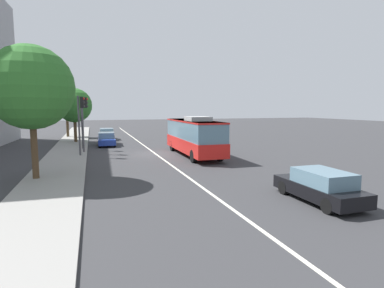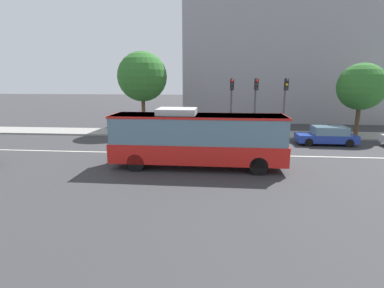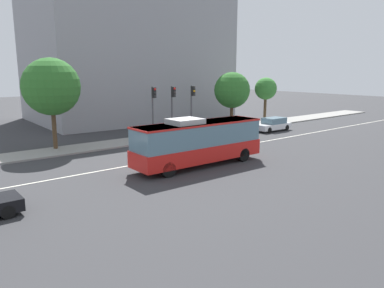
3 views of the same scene
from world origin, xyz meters
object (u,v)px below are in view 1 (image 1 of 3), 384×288
object	(u,v)px
transit_bus	(194,135)
street_tree_kerbside_left	(31,88)
sedan_white	(107,134)
traffic_light_far_corner	(83,114)
sedan_blue	(106,139)
traffic_light_mid_block	(81,115)
street_tree_kerbside_right	(67,107)
sedan_black	(320,186)
traffic_light_near_corner	(84,115)
street_tree_kerbside_centre	(74,105)

from	to	relation	value
transit_bus	street_tree_kerbside_left	size ratio (longest dim) A/B	1.30
sedan_white	traffic_light_far_corner	xyz separation A→B (m)	(-9.51, 2.60, 2.84)
transit_bus	sedan_blue	bearing A→B (deg)	36.03
traffic_light_mid_block	traffic_light_far_corner	distance (m)	4.54
street_tree_kerbside_right	sedan_blue	bearing A→B (deg)	-157.02
street_tree_kerbside_right	traffic_light_mid_block	bearing A→B (deg)	-172.80
traffic_light_mid_block	sedan_black	bearing A→B (deg)	-61.25
traffic_light_near_corner	traffic_light_mid_block	bearing A→B (deg)	-100.59
street_tree_kerbside_left	traffic_light_far_corner	bearing A→B (deg)	-10.53
sedan_white	street_tree_kerbside_left	size ratio (longest dim) A/B	0.59
traffic_light_near_corner	street_tree_kerbside_left	xyz separation A→B (m)	(-10.50, 2.56, 1.77)
transit_bus	street_tree_kerbside_right	world-z (taller)	street_tree_kerbside_right
sedan_blue	traffic_light_near_corner	distance (m)	6.50
sedan_black	street_tree_kerbside_right	size ratio (longest dim) A/B	0.78
sedan_white	street_tree_kerbside_left	xyz separation A→B (m)	(-22.52, 5.02, 4.60)
sedan_black	traffic_light_near_corner	world-z (taller)	traffic_light_near_corner
traffic_light_far_corner	street_tree_kerbside_right	distance (m)	14.30
traffic_light_near_corner	street_tree_kerbside_centre	size ratio (longest dim) A/B	0.80
traffic_light_near_corner	traffic_light_far_corner	xyz separation A→B (m)	(2.51, 0.14, 0.00)
sedan_blue	sedan_white	size ratio (longest dim) A/B	1.00
sedan_white	sedan_black	world-z (taller)	same
sedan_black	traffic_light_near_corner	xyz separation A→B (m)	(18.95, 10.27, 2.84)
sedan_blue	sedan_black	bearing A→B (deg)	19.09
street_tree_kerbside_left	street_tree_kerbside_centre	size ratio (longest dim) A/B	1.19
transit_bus	sedan_black	world-z (taller)	transit_bus
traffic_light_near_corner	street_tree_kerbside_right	distance (m)	16.80
street_tree_kerbside_left	street_tree_kerbside_centre	distance (m)	19.74
sedan_white	street_tree_kerbside_centre	xyz separation A→B (m)	(-2.85, 3.71, 3.73)
sedan_white	traffic_light_mid_block	xyz separation A→B (m)	(-14.06, 2.71, 2.84)
sedan_white	street_tree_kerbside_right	bearing A→B (deg)	-131.52
transit_bus	sedan_blue	distance (m)	12.11
traffic_light_far_corner	street_tree_kerbside_left	size ratio (longest dim) A/B	0.67
sedan_white	traffic_light_mid_block	size ratio (longest dim) A/B	0.87
sedan_black	traffic_light_mid_block	size ratio (longest dim) A/B	0.87
street_tree_kerbside_centre	traffic_light_near_corner	bearing A→B (deg)	-172.24
sedan_blue	street_tree_kerbside_left	distance (m)	17.25
transit_bus	traffic_light_near_corner	distance (m)	10.26
sedan_black	traffic_light_mid_block	xyz separation A→B (m)	(16.92, 10.52, 2.84)
street_tree_kerbside_left	street_tree_kerbside_centre	xyz separation A→B (m)	(19.67, -1.31, -0.88)
street_tree_kerbside_left	street_tree_kerbside_right	bearing A→B (deg)	0.10
street_tree_kerbside_centre	sedan_white	bearing A→B (deg)	-52.44
sedan_blue	street_tree_kerbside_right	xyz separation A→B (m)	(11.13, 4.72, 3.58)
transit_bus	traffic_light_near_corner	size ratio (longest dim) A/B	1.93
sedan_blue	sedan_white	distance (m)	6.58
sedan_white	traffic_light_far_corner	size ratio (longest dim) A/B	0.87
sedan_blue	street_tree_kerbside_left	xyz separation A→B (m)	(-15.95, 4.67, 4.60)
transit_bus	traffic_light_far_corner	distance (m)	11.67
sedan_black	street_tree_kerbside_right	world-z (taller)	street_tree_kerbside_right
transit_bus	street_tree_kerbside_left	distance (m)	13.64
traffic_light_near_corner	street_tree_kerbside_left	distance (m)	10.95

